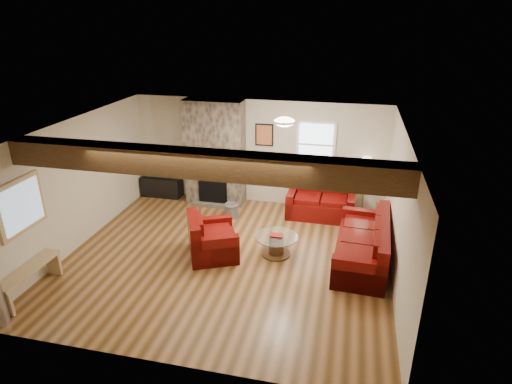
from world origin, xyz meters
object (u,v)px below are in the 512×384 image
at_px(tv_cabinet, 162,186).
at_px(floor_lamp, 366,166).
at_px(loveseat, 321,200).
at_px(coffee_table, 276,245).
at_px(television, 160,168).
at_px(armchair_red, 213,236).
at_px(sofa_three, 362,241).

bearing_deg(tv_cabinet, floor_lamp, -1.15).
bearing_deg(floor_lamp, loveseat, -167.74).
bearing_deg(coffee_table, television, 146.52).
xyz_separation_m(armchair_red, television, (-2.16, 2.47, 0.33)).
height_order(loveseat, armchair_red, armchair_red).
height_order(sofa_three, loveseat, sofa_three).
height_order(loveseat, television, television).
distance_m(loveseat, television, 4.05).
height_order(coffee_table, floor_lamp, floor_lamp).
xyz_separation_m(sofa_three, floor_lamp, (0.02, 1.98, 0.79)).
xyz_separation_m(television, floor_lamp, (4.95, -0.10, 0.48)).
bearing_deg(sofa_three, tv_cabinet, -109.94).
distance_m(loveseat, floor_lamp, 1.25).
bearing_deg(loveseat, floor_lamp, 12.66).
xyz_separation_m(loveseat, coffee_table, (-0.68, -1.91, -0.20)).
relative_size(armchair_red, television, 1.25).
relative_size(sofa_three, television, 2.70).
bearing_deg(television, tv_cabinet, 0.00).
distance_m(armchair_red, tv_cabinet, 3.28).
relative_size(loveseat, floor_lamp, 1.06).
height_order(television, floor_lamp, floor_lamp).
bearing_deg(sofa_three, coffee_table, -82.31).
height_order(loveseat, coffee_table, loveseat).
xyz_separation_m(sofa_three, television, (-4.93, 2.08, 0.32)).
xyz_separation_m(loveseat, television, (-4.02, 0.30, 0.33)).
height_order(loveseat, tv_cabinet, loveseat).
height_order(coffee_table, television, television).
bearing_deg(loveseat, armchair_red, -130.30).
xyz_separation_m(sofa_three, loveseat, (-0.91, 1.78, -0.02)).
bearing_deg(tv_cabinet, loveseat, -4.26).
bearing_deg(coffee_table, loveseat, 70.52).
bearing_deg(tv_cabinet, armchair_red, -48.82).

